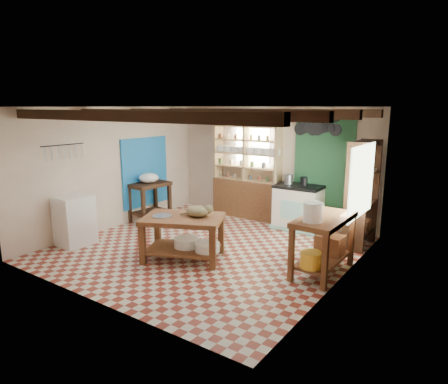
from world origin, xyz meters
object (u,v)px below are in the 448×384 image
Objects in this scene: work_table at (183,238)px; cat at (198,211)px; white_cabinet at (75,220)px; prep_table at (150,202)px; stove at (298,207)px; right_counter at (323,245)px.

cat is at bearing 11.31° from work_table.
cat is at bearing 19.29° from white_cabinet.
white_cabinet is 2.21× the size of cat.
work_table is at bearing -178.69° from cat.
prep_table is 2.08× the size of cat.
work_table is 0.54m from cat.
stove is 3.37m from prep_table.
work_table is 2.27m from white_cabinet.
cat is (-0.69, -2.61, 0.38)m from stove.
cat is at bearing -22.07° from prep_table.
white_cabinet is (-3.08, -3.38, -0.00)m from stove.
prep_table is (-2.17, 1.36, 0.07)m from work_table.
white_cabinet is (-0.02, -1.97, 0.03)m from prep_table.
white_cabinet reaches higher than work_table.
white_cabinet is at bearing 163.22° from cat.
cat is (-2.01, -0.65, 0.39)m from right_counter.
white_cabinet is at bearing 171.22° from work_table.
work_table is at bearing -27.17° from prep_table.
stove is at bearing 29.55° from prep_table.
stove reaches higher than white_cabinet.
stove is (0.90, 2.76, 0.10)m from work_table.
stove is at bearing 49.16° from white_cabinet.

